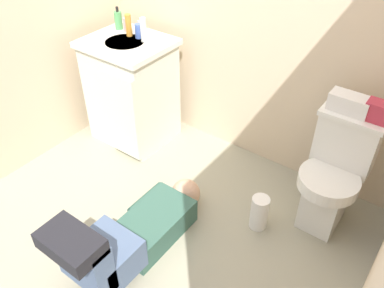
% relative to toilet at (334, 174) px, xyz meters
% --- Properties ---
extents(ground_plane, '(2.88, 3.12, 0.04)m').
position_rel_toilet_xyz_m(ground_plane, '(-0.81, -0.75, -0.39)').
color(ground_plane, gray).
extents(toilet, '(0.36, 0.46, 0.75)m').
position_rel_toilet_xyz_m(toilet, '(0.00, 0.00, 0.00)').
color(toilet, white).
rests_on(toilet, ground_plane).
extents(vanity_cabinet, '(0.60, 0.53, 0.82)m').
position_rel_toilet_xyz_m(vanity_cabinet, '(-1.58, -0.06, 0.05)').
color(vanity_cabinet, silver).
rests_on(vanity_cabinet, ground_plane).
extents(faucet, '(0.02, 0.02, 0.10)m').
position_rel_toilet_xyz_m(faucet, '(-1.58, 0.09, 0.50)').
color(faucet, silver).
rests_on(faucet, vanity_cabinet).
extents(person_plumber, '(0.39, 1.06, 0.52)m').
position_rel_toilet_xyz_m(person_plumber, '(-0.79, -0.95, -0.19)').
color(person_plumber, '#33594C').
rests_on(person_plumber, ground_plane).
extents(tissue_box, '(0.22, 0.11, 0.10)m').
position_rel_toilet_xyz_m(tissue_box, '(-0.05, 0.09, 0.43)').
color(tissue_box, silver).
rests_on(tissue_box, toilet).
extents(toiletry_bag, '(0.12, 0.09, 0.11)m').
position_rel_toilet_xyz_m(toiletry_bag, '(0.10, 0.09, 0.44)').
color(toiletry_bag, '#B22D3F').
rests_on(toiletry_bag, toilet).
extents(soap_dispenser, '(0.06, 0.06, 0.17)m').
position_rel_toilet_xyz_m(soap_dispenser, '(-1.77, 0.07, 0.52)').
color(soap_dispenser, '#4C9B57').
rests_on(soap_dispenser, vanity_cabinet).
extents(bottle_pink, '(0.05, 0.05, 0.10)m').
position_rel_toilet_xyz_m(bottle_pink, '(-1.69, 0.07, 0.50)').
color(bottle_pink, pink).
rests_on(bottle_pink, vanity_cabinet).
extents(bottle_amber, '(0.04, 0.04, 0.16)m').
position_rel_toilet_xyz_m(bottle_amber, '(-1.63, 0.02, 0.53)').
color(bottle_amber, orange).
rests_on(bottle_amber, vanity_cabinet).
extents(bottle_blue, '(0.05, 0.05, 0.10)m').
position_rel_toilet_xyz_m(bottle_blue, '(-1.54, 0.03, 0.50)').
color(bottle_blue, '#4361B1').
rests_on(bottle_blue, vanity_cabinet).
extents(bottle_white, '(0.04, 0.04, 0.17)m').
position_rel_toilet_xyz_m(bottle_white, '(-1.48, 0.01, 0.54)').
color(bottle_white, white).
rests_on(bottle_white, vanity_cabinet).
extents(paper_towel_roll, '(0.11, 0.11, 0.24)m').
position_rel_toilet_xyz_m(paper_towel_roll, '(-0.30, -0.32, -0.25)').
color(paper_towel_roll, white).
rests_on(paper_towel_roll, ground_plane).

